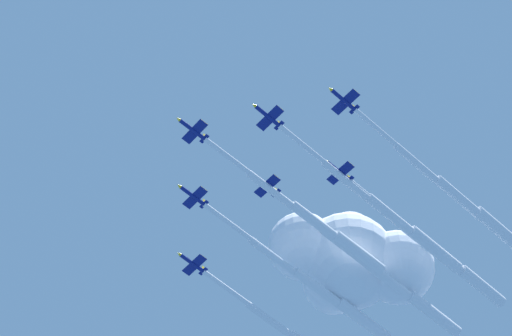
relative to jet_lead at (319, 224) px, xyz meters
The scene contains 7 objects.
jet_lead is the anchor object (origin of this frame).
jet_port_inner 21.25m from the jet_lead, 162.15° to the left, with size 69.86×38.95×3.99m.
jet_starboard_inner 23.04m from the jet_lead, 107.69° to the right, with size 71.95×39.28×4.05m.
jet_port_mid 30.10m from the jet_lead, 151.20° to the right, with size 73.15×40.59×4.05m.
jet_starboard_mid 40.29m from the jet_lead, 157.24° to the left, with size 67.22×37.76×3.96m.
jet_starboard_outer 39.02m from the jet_lead, behind, with size 63.82×35.97×4.05m.
cloud_puff 29.95m from the jet_lead, 129.00° to the right, with size 51.09×34.04×30.92m.
Camera 1 is at (23.85, 102.63, -79.28)m, focal length 63.49 mm.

